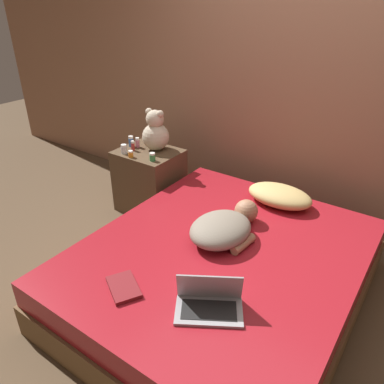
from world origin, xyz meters
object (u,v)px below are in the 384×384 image
object	(u,v)px
teddy_bear	(155,133)
bottle_green	(152,157)
person_lying	(225,227)
laptop	(209,302)
bottle_orange	(131,154)
pillow	(280,196)
bottle_blue	(131,141)
bottle_pink	(137,143)
bottle_clear	(124,149)
bottle_red	(133,146)
book	(124,287)

from	to	relation	value
teddy_bear	bottle_green	xyz separation A→B (m)	(0.14, -0.22, -0.13)
person_lying	laptop	distance (m)	0.67
bottle_orange	laptop	bearing A→B (deg)	-33.58
pillow	bottle_orange	world-z (taller)	bottle_orange
laptop	bottle_blue	world-z (taller)	bottle_blue
bottle_blue	bottle_green	bearing A→B (deg)	-20.53
laptop	bottle_blue	size ratio (longest dim) A/B	3.97
teddy_bear	bottle_pink	bearing A→B (deg)	-164.35
person_lying	bottle_clear	world-z (taller)	bottle_clear
teddy_bear	bottle_red	size ratio (longest dim) A/B	4.18
person_lying	bottle_pink	size ratio (longest dim) A/B	6.97
pillow	laptop	world-z (taller)	laptop
bottle_orange	bottle_red	distance (m)	0.16
teddy_bear	bottle_orange	world-z (taller)	teddy_bear
pillow	bottle_green	world-z (taller)	bottle_green
bottle_green	bottle_pink	size ratio (longest dim) A/B	0.78
bottle_green	bottle_blue	world-z (taller)	bottle_blue
bottle_blue	bottle_red	size ratio (longest dim) A/B	1.13
bottle_orange	bottle_blue	bearing A→B (deg)	132.37
bottle_pink	bottle_clear	bearing A→B (deg)	-87.60
laptop	bottle_pink	distance (m)	1.93
laptop	bottle_red	distance (m)	1.86
person_lying	book	size ratio (longest dim) A/B	2.32
person_lying	bottle_clear	bearing A→B (deg)	169.98
bottle_red	book	size ratio (longest dim) A/B	0.33
person_lying	bottle_green	size ratio (longest dim) A/B	8.97
bottle_red	person_lying	bearing A→B (deg)	-20.34
laptop	bottle_orange	world-z (taller)	bottle_orange
bottle_green	bottle_blue	bearing A→B (deg)	159.47
laptop	bottle_red	xyz separation A→B (m)	(-1.51, 1.07, 0.19)
bottle_blue	bottle_pink	bearing A→B (deg)	20.75
laptop	bottle_pink	world-z (taller)	bottle_pink
bottle_red	bottle_blue	bearing A→B (deg)	142.40
bottle_blue	book	distance (m)	1.72
laptop	bottle_orange	bearing A→B (deg)	114.93
bottle_blue	bottle_orange	distance (m)	0.26
person_lying	bottle_red	world-z (taller)	bottle_red
person_lying	bottle_orange	size ratio (longest dim) A/B	10.56
person_lying	bottle_pink	world-z (taller)	bottle_pink
pillow	bottle_blue	size ratio (longest dim) A/B	5.01
pillow	bottle_pink	size ratio (longest dim) A/B	5.59
person_lying	bottle_clear	xyz separation A→B (m)	(-1.26, 0.36, 0.15)
pillow	bottle_red	distance (m)	1.39
person_lying	bottle_pink	distance (m)	1.39
bottle_red	laptop	bearing A→B (deg)	-35.30
bottle_clear	laptop	bearing A→B (deg)	-32.45
bottle_clear	bottle_red	distance (m)	0.10
bottle_red	bottle_orange	bearing A→B (deg)	-53.85
bottle_green	bottle_orange	size ratio (longest dim) A/B	1.18
laptop	person_lying	bearing A→B (deg)	82.08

